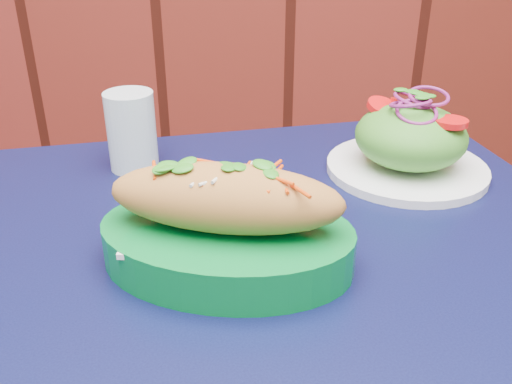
{
  "coord_description": "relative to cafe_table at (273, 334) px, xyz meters",
  "views": [
    {
      "loc": [
        -0.49,
        1.24,
        1.09
      ],
      "look_at": [
        -0.49,
        1.79,
        0.81
      ],
      "focal_mm": 40.0,
      "sensor_mm": 36.0,
      "label": 1
    }
  ],
  "objects": [
    {
      "name": "water_glass",
      "position": [
        -0.19,
        0.25,
        0.14
      ],
      "size": [
        0.07,
        0.07,
        0.11
      ],
      "primitive_type": "cylinder",
      "color": "silver",
      "rests_on": "cafe_table"
    },
    {
      "name": "salad_plate",
      "position": [
        0.19,
        0.24,
        0.13
      ],
      "size": [
        0.22,
        0.22,
        0.12
      ],
      "rotation": [
        0.0,
        0.0,
        0.31
      ],
      "color": "white",
      "rests_on": "cafe_table"
    },
    {
      "name": "banh_mi_basket",
      "position": [
        -0.05,
        0.01,
        0.14
      ],
      "size": [
        0.29,
        0.21,
        0.12
      ],
      "rotation": [
        0.0,
        0.0,
        -0.16
      ],
      "color": "#04712B",
      "rests_on": "cafe_table"
    },
    {
      "name": "cafe_table",
      "position": [
        0.0,
        0.0,
        0.0
      ],
      "size": [
        0.96,
        0.96,
        0.75
      ],
      "rotation": [
        0.0,
        0.0,
        0.22
      ],
      "color": "black",
      "rests_on": "ground"
    }
  ]
}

